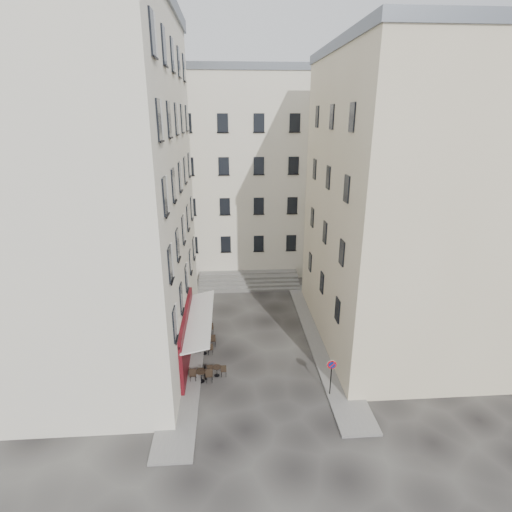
{
  "coord_description": "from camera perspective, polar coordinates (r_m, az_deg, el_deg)",
  "views": [
    {
      "loc": [
        -1.65,
        -20.74,
        14.6
      ],
      "look_at": [
        0.06,
        4.0,
        5.83
      ],
      "focal_mm": 28.0,
      "sensor_mm": 36.0,
      "label": 1
    }
  ],
  "objects": [
    {
      "name": "bistro_table_a",
      "position": [
        24.19,
        -7.84,
        -16.45
      ],
      "size": [
        1.34,
        0.63,
        0.94
      ],
      "color": "black",
      "rests_on": "ground"
    },
    {
      "name": "ground",
      "position": [
        25.42,
        0.5,
        -15.58
      ],
      "size": [
        90.0,
        90.0,
        0.0
      ],
      "primitive_type": "plane",
      "color": "black",
      "rests_on": "ground"
    },
    {
      "name": "stone_steps",
      "position": [
        36.25,
        -1.04,
        -3.59
      ],
      "size": [
        9.0,
        3.15,
        0.8
      ],
      "color": "#5C5A57",
      "rests_on": "ground"
    },
    {
      "name": "sidewalk_left",
      "position": [
        28.84,
        -9.26,
        -11.09
      ],
      "size": [
        2.0,
        22.0,
        0.12
      ],
      "primitive_type": "cube",
      "color": "slate",
      "rests_on": "ground"
    },
    {
      "name": "building_back",
      "position": [
        40.1,
        -3.06,
        11.86
      ],
      "size": [
        18.2,
        10.2,
        18.6
      ],
      "color": "beige",
      "rests_on": "ground"
    },
    {
      "name": "bollard_far",
      "position": [
        30.26,
        -6.61,
        -8.38
      ],
      "size": [
        0.12,
        0.12,
        0.98
      ],
      "color": "black",
      "rests_on": "ground"
    },
    {
      "name": "building_right",
      "position": [
        27.63,
        22.39,
        6.97
      ],
      "size": [
        12.2,
        14.2,
        18.6
      ],
      "color": "beige",
      "rests_on": "ground"
    },
    {
      "name": "bistro_table_c",
      "position": [
        26.59,
        -7.41,
        -12.94
      ],
      "size": [
        1.16,
        0.54,
        0.81
      ],
      "color": "black",
      "rests_on": "ground"
    },
    {
      "name": "cafe_storefront",
      "position": [
        25.33,
        -9.64,
        -10.98
      ],
      "size": [
        1.74,
        7.3,
        3.5
      ],
      "color": "#42090F",
      "rests_on": "ground"
    },
    {
      "name": "bistro_table_d",
      "position": [
        27.38,
        -7.14,
        -11.79
      ],
      "size": [
        1.28,
        0.6,
        0.9
      ],
      "color": "black",
      "rests_on": "ground"
    },
    {
      "name": "bistro_table_e",
      "position": [
        28.76,
        -7.4,
        -10.14
      ],
      "size": [
        1.3,
        0.61,
        0.91
      ],
      "color": "black",
      "rests_on": "ground"
    },
    {
      "name": "no_parking_sign",
      "position": [
        22.7,
        10.72,
        -15.86
      ],
      "size": [
        0.51,
        0.1,
        2.25
      ],
      "rotation": [
        0.0,
        0.0,
        -0.08
      ],
      "color": "black",
      "rests_on": "ground"
    },
    {
      "name": "sidewalk_right",
      "position": [
        28.51,
        9.26,
        -11.47
      ],
      "size": [
        2.0,
        18.0,
        0.12
      ],
      "primitive_type": "cube",
      "color": "slate",
      "rests_on": "ground"
    },
    {
      "name": "pedestrian",
      "position": [
        27.85,
        -6.73,
        -10.43
      ],
      "size": [
        0.67,
        0.65,
        1.55
      ],
      "primitive_type": "imported",
      "rotation": [
        0.0,
        0.0,
        3.87
      ],
      "color": "black",
      "rests_on": "ground"
    },
    {
      "name": "building_left",
      "position": [
        25.7,
        -24.3,
        8.16
      ],
      "size": [
        12.2,
        16.2,
        20.6
      ],
      "color": "beige",
      "rests_on": "ground"
    },
    {
      "name": "bistro_table_b",
      "position": [
        24.58,
        -5.61,
        -15.9
      ],
      "size": [
        1.13,
        0.53,
        0.8
      ],
      "color": "black",
      "rests_on": "ground"
    },
    {
      "name": "bollard_mid",
      "position": [
        27.22,
        -6.91,
        -11.82
      ],
      "size": [
        0.12,
        0.12,
        0.98
      ],
      "color": "black",
      "rests_on": "ground"
    },
    {
      "name": "bollard_near",
      "position": [
        24.3,
        -7.29,
        -16.11
      ],
      "size": [
        0.12,
        0.12,
        0.98
      ],
      "color": "black",
      "rests_on": "ground"
    }
  ]
}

